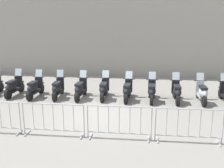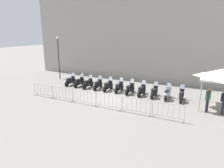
{
  "view_description": "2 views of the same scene",
  "coord_description": "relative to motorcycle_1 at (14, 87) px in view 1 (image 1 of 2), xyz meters",
  "views": [
    {
      "loc": [
        1.52,
        -9.5,
        3.62
      ],
      "look_at": [
        0.44,
        1.44,
        0.83
      ],
      "focal_mm": 41.14,
      "sensor_mm": 36.0,
      "label": 1
    },
    {
      "loc": [
        7.03,
        -14.11,
        5.32
      ],
      "look_at": [
        -0.46,
        1.46,
        0.81
      ],
      "focal_mm": 31.77,
      "sensor_mm": 36.0,
      "label": 2
    }
  ],
  "objects": [
    {
      "name": "ground_plane",
      "position": [
        4.37,
        -1.9,
        -0.45
      ],
      "size": [
        120.0,
        120.0,
        0.0
      ],
      "primitive_type": "plane",
      "color": "gray"
    },
    {
      "name": "motorcycle_3",
      "position": [
        2.2,
        -0.07,
        0.0
      ],
      "size": [
        0.56,
        1.72,
        1.24
      ],
      "color": "black",
      "rests_on": "ground"
    },
    {
      "name": "motorcycle_2",
      "position": [
        1.1,
        -0.12,
        0.0
      ],
      "size": [
        0.56,
        1.73,
        1.24
      ],
      "color": "black",
      "rests_on": "ground"
    },
    {
      "name": "barrier_segment_2",
      "position": [
        3.31,
        -4.05,
        0.07
      ],
      "size": [
        2.0,
        0.46,
        1.07
      ],
      "color": "#B2B5B7",
      "rests_on": "ground"
    },
    {
      "name": "motorcycle_9",
      "position": [
        8.78,
        -0.15,
        0.0
      ],
      "size": [
        0.56,
        1.72,
        1.24
      ],
      "color": "black",
      "rests_on": "ground"
    },
    {
      "name": "barrier_segment_4",
      "position": [
        7.48,
        -4.09,
        0.07
      ],
      "size": [
        2.0,
        0.46,
        1.07
      ],
      "color": "#B2B5B7",
      "rests_on": "ground"
    },
    {
      "name": "motorcycle_8",
      "position": [
        7.68,
        -0.14,
        0.0
      ],
      "size": [
        0.56,
        1.72,
        1.24
      ],
      "color": "black",
      "rests_on": "ground"
    },
    {
      "name": "motorcycle_5",
      "position": [
        4.39,
        -0.01,
        0.0
      ],
      "size": [
        0.56,
        1.72,
        1.24
      ],
      "color": "black",
      "rests_on": "ground"
    },
    {
      "name": "barrier_segment_3",
      "position": [
        5.39,
        -4.07,
        0.07
      ],
      "size": [
        2.0,
        0.46,
        1.07
      ],
      "color": "#B2B5B7",
      "rests_on": "ground"
    },
    {
      "name": "motorcycle_1",
      "position": [
        0.0,
        0.0,
        0.0
      ],
      "size": [
        0.56,
        1.72,
        1.24
      ],
      "color": "black",
      "rests_on": "ground"
    },
    {
      "name": "motorcycle_6",
      "position": [
        5.49,
        -0.11,
        0.0
      ],
      "size": [
        0.56,
        1.73,
        1.24
      ],
      "color": "black",
      "rests_on": "ground"
    },
    {
      "name": "motorcycle_4",
      "position": [
        3.29,
        -0.09,
        0.0
      ],
      "size": [
        0.56,
        1.73,
        1.24
      ],
      "color": "black",
      "rests_on": "ground"
    },
    {
      "name": "motorcycle_7",
      "position": [
        6.58,
        -0.13,
        0.0
      ],
      "size": [
        0.56,
        1.73,
        1.24
      ],
      "color": "black",
      "rests_on": "ground"
    }
  ]
}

